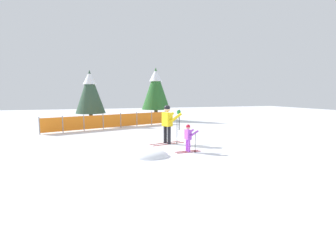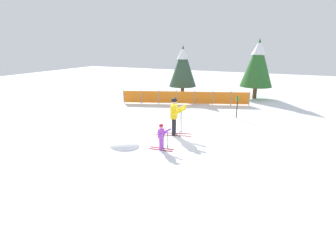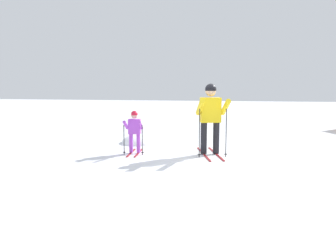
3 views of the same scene
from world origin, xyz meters
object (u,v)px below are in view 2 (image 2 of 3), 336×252
Objects in this scene: skier_adult at (175,113)px; conifer_near at (183,65)px; conifer_far at (258,62)px; skier_child at (162,135)px; safety_fence at (185,97)px; trail_marker at (237,104)px.

conifer_near is at bearing 93.32° from skier_adult.
conifer_near is at bearing -163.41° from conifer_far.
safety_fence is (-2.06, 8.07, -0.13)m from skier_child.
conifer_near reaches higher than safety_fence.
skier_child is at bearing -107.03° from trail_marker.
safety_fence is at bearing 98.71° from skier_child.
skier_adult is 0.44× the size of conifer_near.
safety_fence is 6.53× the size of trail_marker.
skier_child is 0.85× the size of trail_marker.
conifer_far is at bearing 74.84° from skier_child.
skier_child is 12.64m from conifer_far.
skier_adult is 0.39× the size of conifer_far.
skier_adult is at bearing -70.80° from conifer_near.
trail_marker is (1.84, 6.01, 0.16)m from skier_child.
skier_child is (0.24, -1.87, -0.42)m from skier_adult.
trail_marker is at bearing 67.36° from skier_child.
safety_fence is 6.32m from conifer_far.
conifer_near reaches higher than trail_marker.
safety_fence is at bearing 90.51° from skier_adult.
skier_adult is at bearing 91.64° from skier_child.
trail_marker reaches higher than skier_child.
conifer_far reaches higher than trail_marker.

